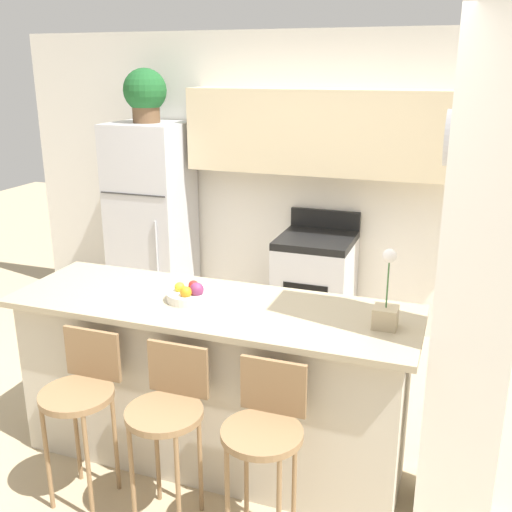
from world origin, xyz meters
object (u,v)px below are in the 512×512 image
at_px(bar_stool_right, 265,431).
at_px(bar_stool_left, 81,393).
at_px(bar_stool_mid, 168,411).
at_px(fruit_bowl, 189,294).
at_px(potted_plant_on_fridge, 145,93).
at_px(refrigerator, 152,223).
at_px(stove_range, 315,287).
at_px(orchid_vase, 386,306).

bearing_deg(bar_stool_right, bar_stool_left, 180.00).
height_order(bar_stool_mid, bar_stool_right, same).
height_order(bar_stool_mid, fruit_bowl, fruit_bowl).
relative_size(bar_stool_left, potted_plant_on_fridge, 2.05).
bearing_deg(refrigerator, stove_range, -0.13).
xyz_separation_m(bar_stool_left, bar_stool_mid, (0.51, 0.00, 0.00)).
distance_m(stove_range, potted_plant_on_fridge, 2.20).
xyz_separation_m(refrigerator, bar_stool_left, (0.88, -2.37, -0.27)).
distance_m(stove_range, bar_stool_mid, 2.38).
bearing_deg(stove_range, potted_plant_on_fridge, 179.87).
bearing_deg(bar_stool_left, orchid_vase, 20.49).
bearing_deg(orchid_vase, fruit_bowl, -179.49).
bearing_deg(orchid_vase, potted_plant_on_fridge, 142.28).
bearing_deg(bar_stool_right, refrigerator, 128.67).
bearing_deg(fruit_bowl, potted_plant_on_fridge, 124.57).
bearing_deg(potted_plant_on_fridge, fruit_bowl, -55.43).
height_order(bar_stool_mid, potted_plant_on_fridge, potted_plant_on_fridge).
distance_m(potted_plant_on_fridge, fruit_bowl, 2.44).
relative_size(stove_range, orchid_vase, 2.57).
xyz_separation_m(refrigerator, bar_stool_right, (1.90, -2.37, -0.27)).
xyz_separation_m(refrigerator, stove_range, (1.54, -0.00, -0.43)).
bearing_deg(refrigerator, bar_stool_mid, -59.63).
height_order(refrigerator, bar_stool_right, refrigerator).
bearing_deg(bar_stool_left, fruit_bowl, 54.89).
height_order(bar_stool_right, orchid_vase, orchid_vase).
distance_m(stove_range, bar_stool_right, 2.40).
xyz_separation_m(potted_plant_on_fridge, orchid_vase, (2.35, -1.82, -0.93)).
relative_size(bar_stool_left, bar_stool_right, 1.00).
distance_m(bar_stool_mid, bar_stool_right, 0.51).
relative_size(bar_stool_right, orchid_vase, 2.25).
bearing_deg(stove_range, bar_stool_right, -81.49).
relative_size(orchid_vase, fruit_bowl, 1.64).
distance_m(bar_stool_left, bar_stool_right, 1.02).
bearing_deg(fruit_bowl, orchid_vase, 0.51).
bearing_deg(refrigerator, orchid_vase, -37.72).
xyz_separation_m(bar_stool_left, bar_stool_right, (1.02, 0.00, 0.00)).
height_order(bar_stool_right, fruit_bowl, fruit_bowl).
height_order(refrigerator, fruit_bowl, refrigerator).
height_order(stove_range, bar_stool_right, stove_range).
bearing_deg(fruit_bowl, refrigerator, 124.57).
bearing_deg(refrigerator, bar_stool_right, -51.33).
height_order(bar_stool_right, potted_plant_on_fridge, potted_plant_on_fridge).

